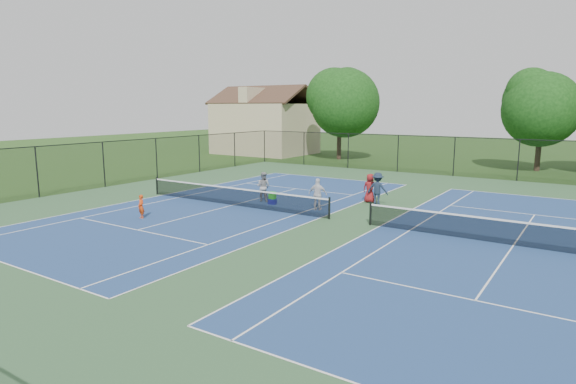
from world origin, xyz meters
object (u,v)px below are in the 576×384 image
Objects in this scene: tree_back_c at (542,104)px; bystander_a at (318,194)px; ball_hopper at (272,195)px; child_player at (141,207)px; clapboard_house at (265,126)px; bystander_b at (378,189)px; instructor at (263,187)px; ball_crate at (272,202)px; tree_back_a at (340,99)px; bystander_c at (370,188)px.

tree_back_c reaches higher than bystander_a.
child_player is at bearing -118.09° from ball_hopper.
clapboard_house is at bearing -180.00° from tree_back_c.
ball_hopper is (-4.81, -3.12, -0.38)m from bystander_b.
ball_hopper is at bearing 28.31° from bystander_b.
bystander_b reaches higher than instructor.
ball_hopper is (0.00, 0.00, 0.34)m from ball_crate.
tree_back_a is 1.09× the size of tree_back_c.
clapboard_house is at bearing 126.81° from ball_crate.
ball_crate is at bearing -113.71° from tree_back_c.
bystander_b is at bearing 32.92° from ball_crate.
tree_back_a is 5.50× the size of bystander_a.
bystander_c reaches higher than ball_crate.
tree_back_c is 26.23m from ball_hopper.
child_player is 0.69× the size of bystander_a.
tree_back_a is 23.08× the size of ball_crate.
tree_back_c is (18.00, 1.00, -0.56)m from tree_back_a.
tree_back_a is 5.64× the size of bystander_c.
ball_hopper is (17.64, -23.58, -2.60)m from clapboard_house.
instructor is at bearing -115.98° from tree_back_c.
ball_crate is at bearing 77.49° from child_player.
clapboard_house reaches higher than bystander_a.
child_player is 0.68× the size of instructor.
bystander_c is (21.88, -20.16, -2.28)m from clapboard_house.
bystander_a is 4.20× the size of ball_crate.
child_player is at bearing -114.65° from tree_back_c.
bystander_a reaches higher than bystander_c.
instructor is (-11.28, -23.15, -4.64)m from tree_back_c.
bystander_b is (12.46, -19.46, -5.16)m from tree_back_a.
tree_back_a reaches higher than ball_crate.
clapboard_house is 6.44× the size of instructor.
bystander_a is at bearing 52.33° from bystander_b.
instructor is 3.77m from bystander_a.
bystander_a is 0.94× the size of bystander_b.
bystander_b is at bearing -105.16° from tree_back_c.
ball_hopper is (-10.36, -23.58, -4.98)m from tree_back_c.
bystander_b reaches higher than child_player.
instructor is 0.95× the size of bystander_b.
bystander_b reaches higher than bystander_a.
clapboard_house is 30.46m from bystander_b.
clapboard_house is at bearing 126.81° from ball_hopper.
child_player is 12.36m from bystander_b.
tree_back_a reaches higher than tree_back_c.
bystander_c reaches higher than child_player.
instructor is at bearing 25.41° from bystander_c.
instructor is (6.72, -22.15, -5.20)m from tree_back_a.
bystander_a is 3.65m from bystander_b.
tree_back_c reaches higher than bystander_b.
bystander_a is at bearing 61.16° from child_player.
clapboard_house is at bearing -62.02° from bystander_a.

